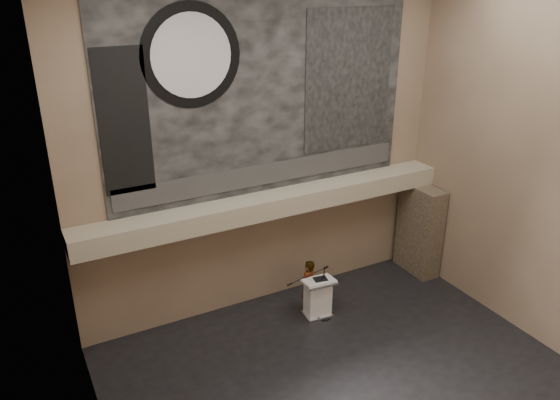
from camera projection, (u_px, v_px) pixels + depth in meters
floor at (348, 383)px, 12.07m from camera, size 10.00×10.00×0.00m
wall_back at (265, 151)px, 13.67m from camera, size 10.00×0.02×8.50m
wall_front at (537, 315)px, 7.16m from camera, size 10.00×0.02×8.50m
wall_left at (88, 269)px, 8.25m from camera, size 0.02×8.00×8.50m
wall_right at (536, 166)px, 12.58m from camera, size 0.02×8.00×8.50m
soffit at (273, 204)px, 13.85m from camera, size 10.00×0.80×0.50m
sprinkler_left at (215, 227)px, 13.23m from camera, size 0.04×0.04×0.06m
sprinkler_right at (336, 201)px, 14.74m from camera, size 0.04×0.04×0.06m
banner at (265, 93)px, 13.08m from camera, size 8.00×0.05×5.00m
banner_text_strip at (267, 174)px, 13.84m from camera, size 7.76×0.02×0.55m
banner_clock_rim at (191, 56)px, 11.88m from camera, size 2.30×0.02×2.30m
banner_clock_face at (192, 56)px, 11.86m from camera, size 1.84×0.02×1.84m
banner_building_print at (349, 80)px, 14.04m from camera, size 2.60×0.02×3.60m
banner_brick_print at (124, 123)px, 11.69m from camera, size 1.10×0.02×3.20m
stone_pier at (419, 229)px, 16.12m from camera, size 0.60×1.40×2.70m
lectern at (318, 298)px, 14.20m from camera, size 0.85×0.64×1.14m
binder at (321, 279)px, 13.96m from camera, size 0.38×0.33×0.04m
papers at (315, 281)px, 13.90m from camera, size 0.26×0.31×0.00m
speaker_person at (308, 286)px, 14.39m from camera, size 0.64×0.55×1.48m
mic_stand at (322, 309)px, 14.30m from camera, size 1.47×0.54×1.47m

